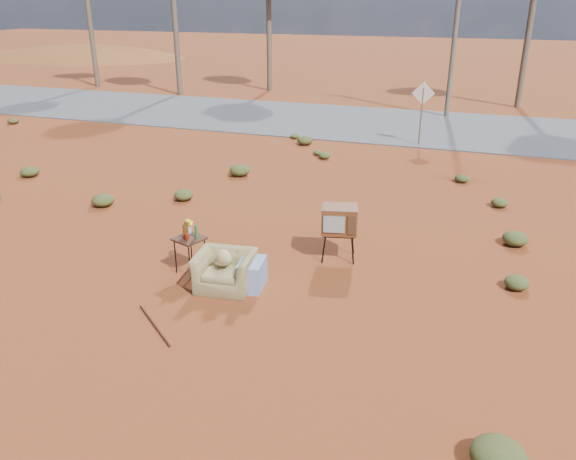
% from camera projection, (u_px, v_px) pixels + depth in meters
% --- Properties ---
extents(ground, '(140.00, 140.00, 0.00)m').
position_uv_depth(ground, '(247.00, 294.00, 9.92)').
color(ground, maroon).
rests_on(ground, ground).
extents(highway, '(140.00, 7.00, 0.04)m').
position_uv_depth(highway, '(391.00, 125.00, 22.98)').
color(highway, '#565659').
rests_on(highway, ground).
extents(dirt_mound, '(26.00, 18.00, 2.00)m').
position_uv_depth(dirt_mound, '(83.00, 57.00, 48.68)').
color(dirt_mound, brown).
rests_on(dirt_mound, ground).
extents(armchair, '(1.25, 0.90, 0.88)m').
position_uv_depth(armchair, '(230.00, 266.00, 10.02)').
color(armchair, olive).
rests_on(armchair, ground).
extents(tv_unit, '(0.79, 0.69, 1.11)m').
position_uv_depth(tv_unit, '(339.00, 220.00, 10.97)').
color(tv_unit, black).
rests_on(tv_unit, ground).
extents(side_table, '(0.63, 0.63, 1.00)m').
position_uv_depth(side_table, '(189.00, 236.00, 10.49)').
color(side_table, '#3D2216').
rests_on(side_table, ground).
extents(rusty_bar, '(1.10, 0.90, 0.04)m').
position_uv_depth(rusty_bar, '(155.00, 325.00, 8.96)').
color(rusty_bar, '#451C12').
rests_on(rusty_bar, ground).
extents(road_sign, '(0.78, 0.06, 2.19)m').
position_uv_depth(road_sign, '(422.00, 102.00, 19.34)').
color(road_sign, brown).
rests_on(road_sign, ground).
extents(utility_pole_center, '(1.40, 0.20, 8.00)m').
position_uv_depth(utility_pole_center, '(457.00, 16.00, 22.97)').
color(utility_pole_center, brown).
rests_on(utility_pole_center, ground).
extents(scrub_patch, '(17.49, 8.07, 0.33)m').
position_uv_depth(scrub_patch, '(286.00, 202.00, 13.96)').
color(scrub_patch, '#464E22').
rests_on(scrub_patch, ground).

